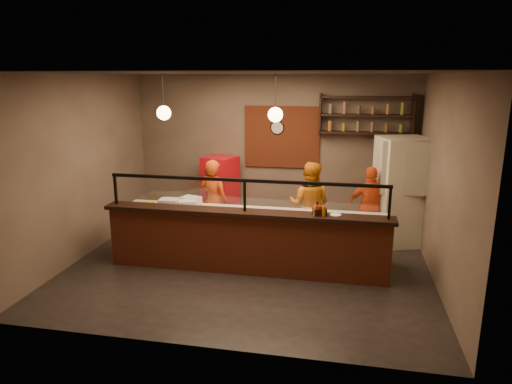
% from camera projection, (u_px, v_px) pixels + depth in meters
% --- Properties ---
extents(floor, '(6.00, 6.00, 0.00)m').
position_uv_depth(floor, '(249.00, 265.00, 7.83)').
color(floor, black).
rests_on(floor, ground).
extents(ceiling, '(6.00, 6.00, 0.00)m').
position_uv_depth(ceiling, '(248.00, 73.00, 7.04)').
color(ceiling, '#39302C').
rests_on(ceiling, wall_back).
extents(wall_back, '(6.00, 0.00, 6.00)m').
position_uv_depth(wall_back, '(273.00, 151.00, 9.81)').
color(wall_back, '#746355').
rests_on(wall_back, floor).
extents(wall_left, '(0.00, 5.00, 5.00)m').
position_uv_depth(wall_left, '(82.00, 167.00, 8.00)').
color(wall_left, '#746355').
rests_on(wall_left, floor).
extents(wall_right, '(0.00, 5.00, 5.00)m').
position_uv_depth(wall_right, '(443.00, 182.00, 6.87)').
color(wall_right, '#746355').
rests_on(wall_right, floor).
extents(wall_front, '(6.00, 0.00, 6.00)m').
position_uv_depth(wall_front, '(202.00, 220.00, 5.06)').
color(wall_front, '#746355').
rests_on(wall_front, floor).
extents(brick_patch, '(1.60, 0.04, 1.30)m').
position_uv_depth(brick_patch, '(282.00, 137.00, 9.67)').
color(brick_patch, brown).
rests_on(brick_patch, wall_back).
extents(service_counter, '(4.60, 0.25, 1.00)m').
position_uv_depth(service_counter, '(245.00, 244.00, 7.42)').
color(service_counter, brown).
rests_on(service_counter, floor).
extents(counter_ledge, '(4.70, 0.37, 0.06)m').
position_uv_depth(counter_ledge, '(245.00, 213.00, 7.29)').
color(counter_ledge, black).
rests_on(counter_ledge, service_counter).
extents(worktop_cabinet, '(4.60, 0.75, 0.85)m').
position_uv_depth(worktop_cabinet, '(251.00, 238.00, 7.91)').
color(worktop_cabinet, gray).
rests_on(worktop_cabinet, floor).
extents(worktop, '(4.60, 0.75, 0.05)m').
position_uv_depth(worktop, '(251.00, 213.00, 7.80)').
color(worktop, silver).
rests_on(worktop, worktop_cabinet).
extents(sneeze_guard, '(4.50, 0.05, 0.52)m').
position_uv_depth(sneeze_guard, '(245.00, 192.00, 7.21)').
color(sneeze_guard, white).
rests_on(sneeze_guard, counter_ledge).
extents(wall_shelving, '(1.84, 0.28, 0.85)m').
position_uv_depth(wall_shelving, '(366.00, 115.00, 9.09)').
color(wall_shelving, black).
rests_on(wall_shelving, wall_back).
extents(wall_clock, '(0.30, 0.04, 0.30)m').
position_uv_depth(wall_clock, '(277.00, 128.00, 9.63)').
color(wall_clock, black).
rests_on(wall_clock, wall_back).
extents(pendant_left, '(0.24, 0.24, 0.77)m').
position_uv_depth(pendant_left, '(164.00, 113.00, 7.67)').
color(pendant_left, black).
rests_on(pendant_left, ceiling).
extents(pendant_right, '(0.24, 0.24, 0.77)m').
position_uv_depth(pendant_right, '(275.00, 115.00, 7.32)').
color(pendant_right, black).
rests_on(pendant_right, ceiling).
extents(cook_left, '(0.68, 0.54, 1.62)m').
position_uv_depth(cook_left, '(214.00, 201.00, 8.82)').
color(cook_left, '#CB4313').
rests_on(cook_left, floor).
extents(cook_mid, '(0.88, 0.73, 1.64)m').
position_uv_depth(cook_mid, '(309.00, 205.00, 8.47)').
color(cook_mid, orange).
rests_on(cook_mid, floor).
extents(cook_right, '(0.91, 0.42, 1.53)m').
position_uv_depth(cook_right, '(371.00, 207.00, 8.59)').
color(cook_right, '#EC4C16').
rests_on(cook_right, floor).
extents(fridge, '(1.06, 1.02, 2.06)m').
position_uv_depth(fridge, '(401.00, 191.00, 8.64)').
color(fridge, beige).
rests_on(fridge, floor).
extents(red_cooler, '(0.79, 0.76, 1.49)m').
position_uv_depth(red_cooler, '(220.00, 191.00, 9.89)').
color(red_cooler, red).
rests_on(red_cooler, floor).
extents(pizza_dough, '(0.62, 0.62, 0.01)m').
position_uv_depth(pizza_dough, '(314.00, 213.00, 7.68)').
color(pizza_dough, beige).
rests_on(pizza_dough, worktop).
extents(prep_tub_a, '(0.38, 0.35, 0.15)m').
position_uv_depth(prep_tub_a, '(187.00, 205.00, 7.95)').
color(prep_tub_a, white).
rests_on(prep_tub_a, worktop).
extents(prep_tub_b, '(0.39, 0.35, 0.16)m').
position_uv_depth(prep_tub_b, '(191.00, 201.00, 8.15)').
color(prep_tub_b, silver).
rests_on(prep_tub_b, worktop).
extents(prep_tub_c, '(0.34, 0.27, 0.16)m').
position_uv_depth(prep_tub_c, '(169.00, 203.00, 8.00)').
color(prep_tub_c, silver).
rests_on(prep_tub_c, worktop).
extents(rolling_pin, '(0.31, 0.15, 0.05)m').
position_uv_depth(rolling_pin, '(147.00, 202.00, 8.28)').
color(rolling_pin, yellow).
rests_on(rolling_pin, worktop).
extents(condiment_caddy, '(0.24, 0.22, 0.11)m').
position_uv_depth(condiment_caddy, '(320.00, 212.00, 7.06)').
color(condiment_caddy, black).
rests_on(condiment_caddy, counter_ledge).
extents(pepper_mill, '(0.05, 0.05, 0.20)m').
position_uv_depth(pepper_mill, '(317.00, 207.00, 7.12)').
color(pepper_mill, black).
rests_on(pepper_mill, counter_ledge).
extents(small_plate, '(0.23, 0.23, 0.01)m').
position_uv_depth(small_plate, '(336.00, 215.00, 7.06)').
color(small_plate, white).
rests_on(small_plate, counter_ledge).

